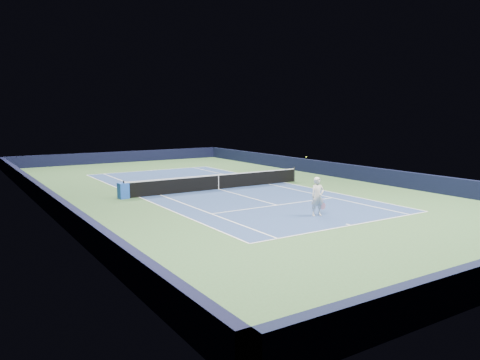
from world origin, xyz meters
TOP-DOWN VIEW (x-y plane):
  - ground at (0.00, 0.00)m, footprint 40.00×40.00m
  - wall_far at (0.00, 19.82)m, footprint 22.00×0.35m
  - wall_right at (10.82, 0.00)m, footprint 0.35×40.00m
  - wall_left at (-10.82, 0.00)m, footprint 0.35×40.00m
  - court_surface at (0.00, 0.00)m, footprint 10.97×23.77m
  - baseline_far at (0.00, 11.88)m, footprint 10.97×0.08m
  - baseline_near at (0.00, -11.88)m, footprint 10.97×0.08m
  - sideline_doubles_right at (5.49, 0.00)m, footprint 0.08×23.77m
  - sideline_doubles_left at (-5.49, 0.00)m, footprint 0.08×23.77m
  - sideline_singles_right at (4.12, 0.00)m, footprint 0.08×23.77m
  - sideline_singles_left at (-4.12, 0.00)m, footprint 0.08×23.77m
  - service_line_far at (0.00, 6.40)m, footprint 8.23×0.08m
  - service_line_near at (0.00, -6.40)m, footprint 8.23×0.08m
  - center_service_line at (0.00, 0.00)m, footprint 0.08×12.80m
  - center_mark_far at (0.00, 11.73)m, footprint 0.08×0.30m
  - center_mark_near at (0.00, -11.73)m, footprint 0.08×0.30m
  - tennis_net at (0.00, 0.00)m, footprint 12.90×0.10m
  - sponsor_cube at (-6.40, 0.12)m, footprint 0.62×0.57m
  - tennis_player at (0.06, -9.57)m, footprint 0.87×1.32m

SIDE VIEW (x-z plane):
  - ground at x=0.00m, z-range 0.00..0.00m
  - court_surface at x=0.00m, z-range 0.00..0.01m
  - baseline_far at x=0.00m, z-range 0.01..0.01m
  - baseline_near at x=0.00m, z-range 0.01..0.01m
  - sideline_doubles_right at x=5.49m, z-range 0.01..0.01m
  - sideline_doubles_left at x=-5.49m, z-range 0.01..0.01m
  - sideline_singles_right at x=4.12m, z-range 0.01..0.01m
  - sideline_singles_left at x=-4.12m, z-range 0.01..0.01m
  - service_line_far at x=0.00m, z-range 0.01..0.01m
  - service_line_near at x=0.00m, z-range 0.01..0.01m
  - center_service_line at x=0.00m, z-range 0.01..0.01m
  - center_mark_far at x=0.00m, z-range 0.01..0.01m
  - center_mark_near at x=0.00m, z-range 0.01..0.01m
  - sponsor_cube at x=-6.40m, z-range 0.00..0.92m
  - tennis_net at x=0.00m, z-range -0.03..1.04m
  - wall_far at x=0.00m, z-range 0.00..1.10m
  - wall_right at x=10.82m, z-range 0.00..1.10m
  - wall_left at x=-10.82m, z-range 0.00..1.10m
  - tennis_player at x=0.06m, z-range -0.46..2.38m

